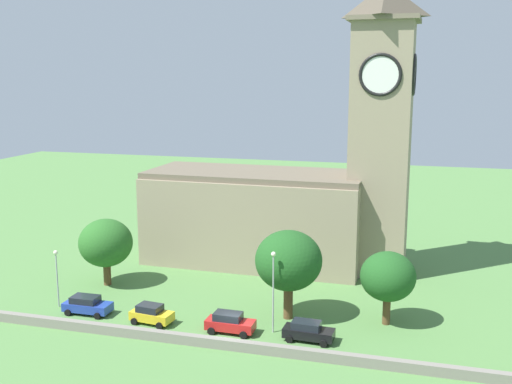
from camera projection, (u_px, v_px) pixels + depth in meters
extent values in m
plane|color=#517F42|center=(274.00, 285.00, 68.40)|extent=(200.00, 200.00, 0.00)
cube|color=gray|center=(256.00, 219.00, 76.47)|extent=(27.05, 12.39, 10.81)
cube|color=#675C4A|center=(256.00, 174.00, 75.39)|extent=(27.03, 11.43, 0.70)
cube|color=gray|center=(380.00, 151.00, 70.51)|extent=(6.80, 6.80, 29.12)
cube|color=#736753|center=(385.00, 20.00, 67.72)|extent=(7.89, 7.89, 0.50)
pyramid|color=brown|center=(386.00, 0.00, 67.33)|extent=(7.14, 7.14, 3.68)
cylinder|color=white|center=(380.00, 75.00, 65.66)|extent=(4.29, 0.19, 4.29)
torus|color=black|center=(380.00, 75.00, 65.66)|extent=(4.68, 0.46, 4.67)
cylinder|color=white|center=(414.00, 75.00, 67.91)|extent=(0.19, 4.29, 4.29)
torus|color=black|center=(414.00, 75.00, 67.91)|extent=(0.46, 4.68, 4.67)
cube|color=gray|center=(226.00, 344.00, 52.23)|extent=(50.43, 0.70, 0.89)
cube|color=#233D9E|center=(88.00, 307.00, 59.93)|extent=(4.74, 1.98, 0.82)
cube|color=#1E232B|center=(85.00, 299.00, 59.85)|extent=(2.66, 1.73, 0.65)
cylinder|color=black|center=(107.00, 309.00, 60.51)|extent=(0.66, 0.36, 0.65)
cylinder|color=black|center=(97.00, 316.00, 58.66)|extent=(0.66, 0.36, 0.65)
cylinder|color=black|center=(79.00, 305.00, 61.34)|extent=(0.66, 0.36, 0.65)
cylinder|color=black|center=(68.00, 312.00, 59.49)|extent=(0.66, 0.36, 0.65)
cube|color=gold|center=(152.00, 316.00, 57.58)|extent=(4.21, 2.25, 0.84)
cube|color=#1E232B|center=(150.00, 308.00, 57.51)|extent=(2.42, 1.83, 0.67)
cylinder|color=black|center=(169.00, 319.00, 57.97)|extent=(0.70, 0.40, 0.67)
cylinder|color=black|center=(160.00, 326.00, 56.33)|extent=(0.70, 0.40, 0.67)
cylinder|color=black|center=(145.00, 314.00, 58.98)|extent=(0.70, 0.40, 0.67)
cylinder|color=black|center=(134.00, 321.00, 57.34)|extent=(0.70, 0.40, 0.67)
cube|color=red|center=(230.00, 325.00, 55.48)|extent=(4.52, 1.82, 0.87)
cube|color=#1E232B|center=(228.00, 316.00, 55.40)|extent=(2.53, 1.59, 0.69)
cylinder|color=black|center=(249.00, 327.00, 55.98)|extent=(0.70, 0.33, 0.70)
cylinder|color=black|center=(243.00, 335.00, 54.30)|extent=(0.70, 0.33, 0.70)
cylinder|color=black|center=(218.00, 323.00, 56.82)|extent=(0.70, 0.33, 0.70)
cylinder|color=black|center=(211.00, 331.00, 55.14)|extent=(0.70, 0.33, 0.70)
cube|color=black|center=(309.00, 333.00, 53.77)|extent=(4.57, 1.98, 0.82)
cube|color=#1E232B|center=(306.00, 325.00, 53.70)|extent=(2.58, 1.68, 0.65)
cylinder|color=black|center=(328.00, 335.00, 54.23)|extent=(0.67, 0.35, 0.66)
cylinder|color=black|center=(323.00, 344.00, 52.55)|extent=(0.67, 0.35, 0.66)
cylinder|color=black|center=(294.00, 331.00, 55.15)|extent=(0.67, 0.35, 0.66)
cylinder|color=black|center=(289.00, 339.00, 53.48)|extent=(0.67, 0.35, 0.66)
cylinder|color=#9EA0A5|center=(57.00, 281.00, 61.44)|extent=(0.14, 0.14, 5.50)
sphere|color=#F4EFCC|center=(56.00, 253.00, 60.88)|extent=(0.44, 0.44, 0.44)
cylinder|color=#9EA0A5|center=(273.00, 295.00, 55.02)|extent=(0.14, 0.14, 7.25)
sphere|color=#F4EFCC|center=(273.00, 254.00, 54.29)|extent=(0.44, 0.44, 0.44)
cylinder|color=brown|center=(386.00, 310.00, 57.33)|extent=(0.73, 0.73, 2.78)
ellipsoid|color=#1E511E|center=(388.00, 276.00, 56.70)|extent=(5.20, 5.20, 4.68)
cylinder|color=brown|center=(107.00, 273.00, 68.18)|extent=(0.83, 0.83, 2.66)
ellipsoid|color=#286023|center=(106.00, 243.00, 67.51)|extent=(5.96, 5.96, 5.36)
cylinder|color=brown|center=(288.00, 301.00, 58.67)|extent=(0.90, 0.90, 3.42)
ellipsoid|color=#1E511E|center=(289.00, 260.00, 57.89)|extent=(6.45, 6.45, 5.80)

